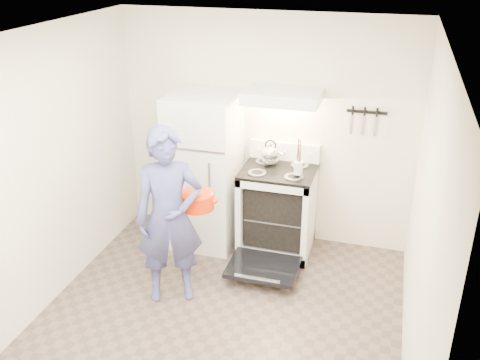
{
  "coord_description": "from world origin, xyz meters",
  "views": [
    {
      "loc": [
        1.28,
        -3.53,
        3.14
      ],
      "look_at": [
        -0.05,
        1.0,
        1.0
      ],
      "focal_mm": 40.0,
      "sensor_mm": 36.0,
      "label": 1
    }
  ],
  "objects_px": {
    "refrigerator": "(205,171)",
    "tea_kettle": "(270,152)",
    "stove_body": "(277,211)",
    "dutch_oven": "(197,201)",
    "person": "(169,217)"
  },
  "relations": [
    {
      "from": "person",
      "to": "dutch_oven",
      "type": "xyz_separation_m",
      "value": [
        0.18,
        0.24,
        0.08
      ]
    },
    {
      "from": "stove_body",
      "to": "dutch_oven",
      "type": "xyz_separation_m",
      "value": [
        -0.58,
        -0.87,
        0.46
      ]
    },
    {
      "from": "stove_body",
      "to": "person",
      "type": "xyz_separation_m",
      "value": [
        -0.76,
        -1.11,
        0.39
      ]
    },
    {
      "from": "stove_body",
      "to": "person",
      "type": "relative_size",
      "value": 0.54
    },
    {
      "from": "dutch_oven",
      "to": "stove_body",
      "type": "bearing_deg",
      "value": 56.58
    },
    {
      "from": "refrigerator",
      "to": "dutch_oven",
      "type": "relative_size",
      "value": 4.4
    },
    {
      "from": "tea_kettle",
      "to": "dutch_oven",
      "type": "bearing_deg",
      "value": -115.13
    },
    {
      "from": "refrigerator",
      "to": "stove_body",
      "type": "relative_size",
      "value": 1.85
    },
    {
      "from": "refrigerator",
      "to": "tea_kettle",
      "type": "height_order",
      "value": "refrigerator"
    },
    {
      "from": "refrigerator",
      "to": "tea_kettle",
      "type": "bearing_deg",
      "value": 10.71
    },
    {
      "from": "tea_kettle",
      "to": "person",
      "type": "xyz_separation_m",
      "value": [
        -0.64,
        -1.22,
        -0.24
      ]
    },
    {
      "from": "tea_kettle",
      "to": "person",
      "type": "bearing_deg",
      "value": -117.88
    },
    {
      "from": "refrigerator",
      "to": "stove_body",
      "type": "bearing_deg",
      "value": 1.77
    },
    {
      "from": "stove_body",
      "to": "tea_kettle",
      "type": "xyz_separation_m",
      "value": [
        -0.12,
        0.11,
        0.63
      ]
    },
    {
      "from": "refrigerator",
      "to": "dutch_oven",
      "type": "distance_m",
      "value": 0.88
    }
  ]
}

